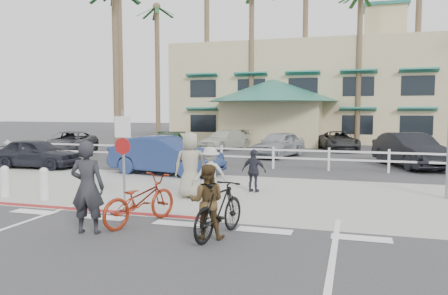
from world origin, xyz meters
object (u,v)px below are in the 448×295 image
(car_red_compact, at_px, (36,153))
(bike_black, at_px, (219,210))
(car_white_sedan, at_px, (166,155))
(sign_post, at_px, (124,152))
(bike_red, at_px, (140,200))

(car_red_compact, bearing_deg, bike_black, -126.96)
(car_white_sedan, bearing_deg, sign_post, -159.48)
(car_white_sedan, bearing_deg, bike_red, -151.94)
(bike_red, height_order, car_red_compact, car_red_compact)
(bike_red, relative_size, bike_black, 1.11)
(sign_post, relative_size, bike_black, 1.50)
(sign_post, height_order, bike_red, sign_post)
(sign_post, bearing_deg, bike_black, -33.42)
(sign_post, bearing_deg, car_white_sedan, 102.36)
(sign_post, bearing_deg, car_red_compact, 143.79)
(bike_black, xyz_separation_m, car_white_sedan, (-4.68, 7.75, 0.20))
(sign_post, xyz_separation_m, car_red_compact, (-7.56, 5.54, -0.78))
(sign_post, bearing_deg, bike_red, -51.80)
(sign_post, height_order, bike_black, sign_post)
(bike_black, height_order, car_white_sedan, car_white_sedan)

